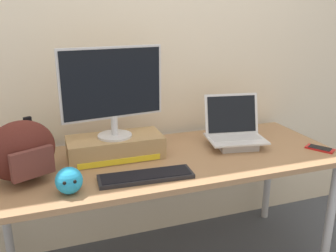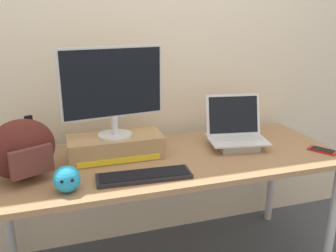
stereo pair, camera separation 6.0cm
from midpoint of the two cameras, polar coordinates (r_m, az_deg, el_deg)
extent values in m
cube|color=beige|center=(2.29, -2.85, 12.52)|extent=(7.00, 0.10, 2.60)
cube|color=#99704C|center=(1.98, 0.87, -5.39)|extent=(1.92, 0.74, 0.03)
cylinder|color=#B2B2B7|center=(2.35, 25.51, -13.52)|extent=(0.05, 0.05, 0.71)
cylinder|color=#B2B2B7|center=(2.37, -23.59, -12.98)|extent=(0.05, 0.05, 0.71)
cylinder|color=#B2B2B7|center=(2.77, 16.86, -7.67)|extent=(0.05, 0.05, 0.71)
cube|color=#A88456|center=(1.98, -7.53, -3.26)|extent=(0.51, 0.23, 0.12)
cube|color=yellow|center=(1.88, -6.85, -5.58)|extent=(0.44, 0.00, 0.03)
cylinder|color=silver|center=(1.95, -7.61, -1.44)|extent=(0.18, 0.18, 0.01)
cylinder|color=silver|center=(1.94, -7.68, 0.23)|extent=(0.04, 0.04, 0.11)
cube|color=silver|center=(1.88, -7.96, 6.88)|extent=(0.55, 0.09, 0.37)
cube|color=black|center=(1.87, -7.85, 6.82)|extent=(0.52, 0.08, 0.35)
cube|color=#ADADB2|center=(2.15, 11.71, -2.80)|extent=(0.25, 0.23, 0.04)
cube|color=silver|center=(2.14, 11.76, -2.11)|extent=(0.37, 0.30, 0.01)
cube|color=#B7B7BC|center=(2.16, 11.61, -1.78)|extent=(0.31, 0.18, 0.00)
cube|color=silver|center=(2.19, 11.17, 1.78)|extent=(0.34, 0.12, 0.24)
cube|color=black|center=(2.19, 11.20, 1.78)|extent=(0.30, 0.11, 0.21)
cube|color=black|center=(1.73, -2.85, -8.03)|extent=(0.46, 0.16, 0.02)
cube|color=black|center=(1.73, -2.85, -7.68)|extent=(0.43, 0.14, 0.00)
ellipsoid|color=#4C1E19|center=(1.82, -21.54, -3.45)|extent=(0.38, 0.32, 0.29)
cube|color=brown|center=(1.73, -20.05, -5.40)|extent=(0.19, 0.11, 0.13)
cube|color=black|center=(1.94, -20.33, -1.55)|extent=(0.04, 0.03, 0.22)
cylinder|color=#1E7F70|center=(2.15, -19.76, -2.89)|extent=(0.08, 0.08, 0.09)
torus|color=#1E7F70|center=(2.14, -18.38, -2.66)|extent=(0.06, 0.01, 0.06)
cube|color=red|center=(2.25, 24.20, -3.60)|extent=(0.14, 0.17, 0.01)
cube|color=black|center=(2.25, 24.22, -3.46)|extent=(0.12, 0.14, 0.00)
sphere|color=#2393CC|center=(1.64, -14.88, -8.22)|extent=(0.12, 0.12, 0.12)
sphere|color=black|center=(1.59, -15.58, -8.57)|extent=(0.02, 0.02, 0.02)
sphere|color=black|center=(1.59, -14.06, -8.43)|extent=(0.02, 0.02, 0.02)
camera|label=1|loc=(0.03, -89.11, 0.28)|focal=38.08mm
camera|label=2|loc=(0.03, 90.89, -0.28)|focal=38.08mm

